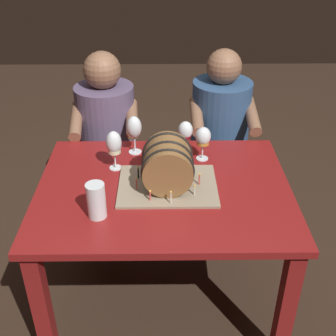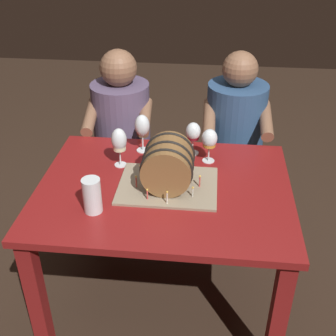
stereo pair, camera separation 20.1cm
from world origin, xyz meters
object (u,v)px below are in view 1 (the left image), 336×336
object	(u,v)px
wine_glass_empty	(134,128)
wine_glass_white	(114,144)
person_seated_left	(109,147)
dining_table	(164,206)
wine_glass_red	(186,132)
person_seated_right	(219,145)
wine_glass_amber	(203,138)
beer_pint	(97,201)
barrel_cake	(168,166)

from	to	relation	value
wine_glass_empty	wine_glass_white	world-z (taller)	wine_glass_empty
wine_glass_white	person_seated_left	world-z (taller)	person_seated_left
dining_table	wine_glass_red	xyz separation A→B (m)	(0.11, 0.33, 0.24)
wine_glass_white	person_seated_right	size ratio (longest dim) A/B	0.18
wine_glass_amber	person_seated_right	size ratio (longest dim) A/B	0.15
beer_pint	person_seated_right	size ratio (longest dim) A/B	0.14
dining_table	wine_glass_amber	size ratio (longest dim) A/B	6.59
wine_glass_white	person_seated_left	xyz separation A→B (m)	(-0.11, 0.57, -0.33)
wine_glass_empty	wine_glass_white	bearing A→B (deg)	-119.17
wine_glass_amber	person_seated_right	distance (m)	0.59
dining_table	wine_glass_white	bearing A→B (deg)	145.00
wine_glass_red	person_seated_right	distance (m)	0.56
dining_table	beer_pint	distance (m)	0.40
dining_table	beer_pint	size ratio (longest dim) A/B	7.44
wine_glass_empty	wine_glass_white	size ratio (longest dim) A/B	1.01
dining_table	barrel_cake	bearing A→B (deg)	14.94
barrel_cake	wine_glass_empty	size ratio (longest dim) A/B	2.21
wine_glass_empty	person_seated_right	xyz separation A→B (m)	(0.50, 0.41, -0.33)
wine_glass_amber	wine_glass_white	bearing A→B (deg)	-168.79
dining_table	person_seated_left	world-z (taller)	person_seated_left
wine_glass_red	person_seated_left	bearing A→B (deg)	138.77
wine_glass_red	beer_pint	bearing A→B (deg)	-125.96
wine_glass_red	wine_glass_white	size ratio (longest dim) A/B	0.87
beer_pint	wine_glass_white	bearing A→B (deg)	83.98
barrel_cake	wine_glass_white	distance (m)	0.31
dining_table	person_seated_right	world-z (taller)	person_seated_right
barrel_cake	person_seated_left	xyz separation A→B (m)	(-0.37, 0.73, -0.30)
barrel_cake	wine_glass_empty	world-z (taller)	barrel_cake
wine_glass_white	wine_glass_empty	bearing A→B (deg)	60.83
wine_glass_empty	person_seated_right	world-z (taller)	person_seated_right
wine_glass_white	person_seated_left	distance (m)	0.66
dining_table	person_seated_left	distance (m)	0.82
wine_glass_red	beer_pint	size ratio (longest dim) A/B	1.11
dining_table	wine_glass_empty	xyz separation A→B (m)	(-0.15, 0.33, 0.26)
wine_glass_amber	wine_glass_white	xyz separation A→B (m)	(-0.44, -0.09, 0.01)
wine_glass_empty	person_seated_right	distance (m)	0.73
beer_pint	dining_table	bearing A→B (deg)	37.69
wine_glass_red	person_seated_right	size ratio (longest dim) A/B	0.15
dining_table	beer_pint	world-z (taller)	beer_pint
person_seated_left	person_seated_right	distance (m)	0.70
person_seated_right	dining_table	bearing A→B (deg)	-115.50
wine_glass_amber	barrel_cake	bearing A→B (deg)	-125.90
dining_table	wine_glass_amber	distance (m)	0.40
dining_table	wine_glass_empty	size ratio (longest dim) A/B	5.72
person_seated_right	wine_glass_white	bearing A→B (deg)	-136.24
wine_glass_empty	wine_glass_amber	size ratio (longest dim) A/B	1.15
wine_glass_red	person_seated_right	bearing A→B (deg)	59.84
wine_glass_empty	wine_glass_amber	world-z (taller)	wine_glass_empty
barrel_cake	wine_glass_amber	bearing A→B (deg)	54.10
wine_glass_empty	beer_pint	world-z (taller)	wine_glass_empty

